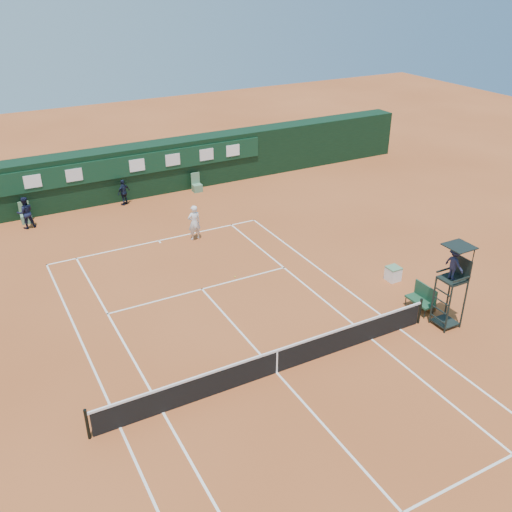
{
  "coord_description": "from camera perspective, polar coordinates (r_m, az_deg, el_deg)",
  "views": [
    {
      "loc": [
        -8.02,
        -13.37,
        12.51
      ],
      "look_at": [
        2.44,
        6.0,
        1.2
      ],
      "focal_mm": 40.0,
      "sensor_mm": 36.0,
      "label": 1
    }
  ],
  "objects": [
    {
      "name": "tennis_ball",
      "position": [
        25.52,
        -2.11,
        -2.08
      ],
      "size": [
        0.07,
        0.07,
        0.07
      ],
      "primitive_type": "sphere",
      "color": "#CDD732",
      "rests_on": "ground"
    },
    {
      "name": "cooler",
      "position": [
        25.87,
        13.55,
        -1.72
      ],
      "size": [
        0.57,
        0.57,
        0.65
      ],
      "color": "white",
      "rests_on": "ground"
    },
    {
      "name": "court_lines",
      "position": [
        19.98,
        2.07,
        -11.56
      ],
      "size": [
        11.05,
        23.85,
        0.01
      ],
      "color": "white",
      "rests_on": "ground"
    },
    {
      "name": "linesman_chair_right",
      "position": [
        35.45,
        -5.94,
        6.94
      ],
      "size": [
        0.55,
        0.5,
        1.15
      ],
      "color": "#578661",
      "rests_on": "ground"
    },
    {
      "name": "ball_kid_left",
      "position": [
        32.34,
        -22.07,
        4.04
      ],
      "size": [
        0.88,
        0.7,
        1.74
      ],
      "primitive_type": "imported",
      "rotation": [
        0.0,
        0.0,
        3.2
      ],
      "color": "black",
      "rests_on": "ground"
    },
    {
      "name": "player_bench",
      "position": [
        23.86,
        16.3,
        -3.97
      ],
      "size": [
        0.56,
        1.2,
        1.1
      ],
      "color": "#1B452C",
      "rests_on": "ground"
    },
    {
      "name": "ball_kid_right",
      "position": [
        33.94,
        -13.09,
        6.22
      ],
      "size": [
        0.96,
        0.76,
        1.52
      ],
      "primitive_type": "imported",
      "rotation": [
        0.0,
        0.0,
        3.65
      ],
      "color": "black",
      "rests_on": "ground"
    },
    {
      "name": "player",
      "position": [
        28.83,
        -6.2,
        3.34
      ],
      "size": [
        0.69,
        0.47,
        1.85
      ],
      "primitive_type": "imported",
      "rotation": [
        0.0,
        0.0,
        3.18
      ],
      "color": "silver",
      "rests_on": "ground"
    },
    {
      "name": "linesman_chair_left",
      "position": [
        33.26,
        -22.01,
        3.64
      ],
      "size": [
        0.55,
        0.5,
        1.15
      ],
      "color": "#5D8E6A",
      "rests_on": "ground"
    },
    {
      "name": "back_wall",
      "position": [
        34.87,
        -13.73,
        8.02
      ],
      "size": [
        40.0,
        1.65,
        3.0
      ],
      "color": "black",
      "rests_on": "ground"
    },
    {
      "name": "umpire_chair",
      "position": [
        22.27,
        19.2,
        -1.27
      ],
      "size": [
        0.96,
        0.95,
        3.42
      ],
      "color": "black",
      "rests_on": "ground"
    },
    {
      "name": "ground",
      "position": [
        19.98,
        2.06,
        -11.57
      ],
      "size": [
        90.0,
        90.0,
        0.0
      ],
      "primitive_type": "plane",
      "color": "#B4582A",
      "rests_on": "ground"
    },
    {
      "name": "tennis_bag",
      "position": [
        24.24,
        16.61,
        -4.73
      ],
      "size": [
        0.36,
        0.79,
        0.3
      ],
      "primitive_type": "cube",
      "rotation": [
        0.0,
        0.0,
        0.02
      ],
      "color": "black",
      "rests_on": "ground"
    },
    {
      "name": "tennis_net",
      "position": [
        19.67,
        2.09,
        -10.42
      ],
      "size": [
        12.9,
        0.1,
        1.1
      ],
      "color": "black",
      "rests_on": "ground"
    }
  ]
}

